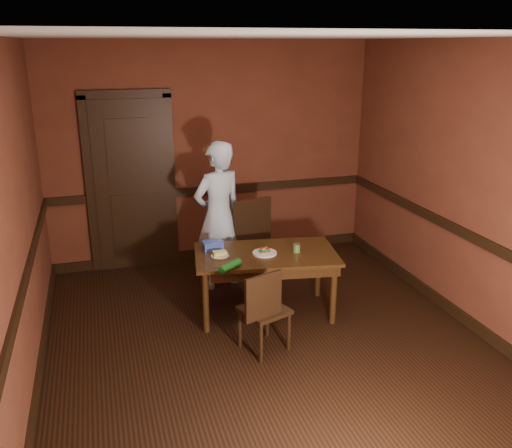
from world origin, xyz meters
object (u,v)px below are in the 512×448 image
chair_near (264,308)px  dining_table (266,283)px  chair_far (254,248)px  sandwich_plate (265,252)px  sauce_jar (297,248)px  person (218,216)px  food_tub (213,245)px  cheese_saucer (220,255)px

chair_near → dining_table: bearing=-129.0°
chair_far → dining_table: bearing=-106.1°
dining_table → chair_near: (-0.22, -0.66, 0.07)m
sandwich_plate → chair_near: bearing=-107.6°
chair_far → sauce_jar: size_ratio=11.50×
person → sandwich_plate: 0.88m
sandwich_plate → food_tub: bearing=150.7°
chair_near → food_tub: 0.99m
chair_far → cheese_saucer: 0.77m
chair_far → sauce_jar: 0.72m
person → sauce_jar: (0.60, -0.87, -0.13)m
sauce_jar → chair_near: bearing=-131.5°
food_tub → chair_far: bearing=31.8°
chair_far → person: 0.53m
cheese_saucer → dining_table: bearing=-3.8°
chair_far → chair_near: size_ratio=1.24×
chair_near → sandwich_plate: bearing=-128.0°
dining_table → sauce_jar: bearing=-4.0°
chair_near → food_tub: size_ratio=3.92×
sauce_jar → sandwich_plate: bearing=171.3°
sauce_jar → cheese_saucer: size_ratio=0.49×
cheese_saucer → food_tub: (-0.02, 0.21, 0.02)m
cheese_saucer → chair_near: bearing=-71.0°
dining_table → sauce_jar: size_ratio=16.23×
chair_near → cheese_saucer: bearing=-91.3°
dining_table → cheese_saucer: 0.58m
person → food_tub: bearing=50.5°
dining_table → chair_near: 0.70m
food_tub → sandwich_plate: bearing=-29.8°
chair_far → cheese_saucer: chair_far is taller
person → cheese_saucer: person is taller
chair_far → sauce_jar: (0.26, -0.65, 0.21)m
dining_table → sauce_jar: (0.30, -0.07, 0.37)m
dining_table → sauce_jar: sauce_jar is taller
chair_near → cheese_saucer: chair_near is taller
dining_table → food_tub: 0.66m
chair_far → food_tub: chair_far is taller
sandwich_plate → food_tub: 0.54m
person → chair_near: bearing=71.9°
sandwich_plate → person: bearing=108.9°
sauce_jar → food_tub: size_ratio=0.42×
sauce_jar → food_tub: (-0.79, 0.31, -0.00)m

